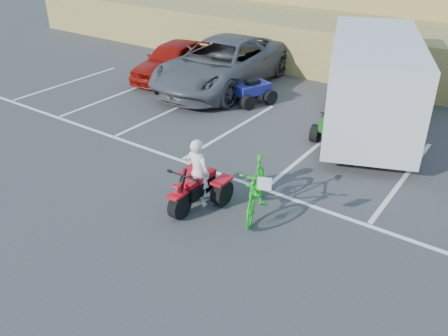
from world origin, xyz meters
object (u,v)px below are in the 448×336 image
Objects in this scene: quad_atv_blue at (252,103)px; quad_atv_green at (334,138)px; red_car at (173,60)px; cargo_trailer at (372,83)px; rider at (198,173)px; grey_pickup at (222,63)px; red_trike_atv at (195,206)px; green_dirt_bike at (256,188)px.

quad_atv_blue is 0.96× the size of quad_atv_green.
cargo_trailer is (8.45, -0.60, 0.81)m from red_car.
rider is 1.09× the size of quad_atv_green.
grey_pickup is 2.33m from quad_atv_blue.
rider is 0.25× the size of cargo_trailer.
red_car is at bearing 154.40° from cargo_trailer.
red_trike_atv is 8.74m from grey_pickup.
cargo_trailer is at bearing 64.57° from green_dirt_bike.
rider is at bearing -54.90° from red_car.
red_trike_atv is 5.59m from quad_atv_green.
red_trike_atv is at bearing -175.80° from green_dirt_bike.
red_car is (-2.27, -0.25, -0.17)m from grey_pickup.
quad_atv_blue is at bearing -17.31° from red_car.
quad_atv_blue is (4.22, -0.62, -0.75)m from red_car.
green_dirt_bike is (1.29, 0.48, -0.20)m from rider.
red_car is 4.33m from quad_atv_blue.
cargo_trailer reaches higher than red_trike_atv.
grey_pickup is 2.29m from red_car.
rider is 0.25× the size of grey_pickup.
cargo_trailer reaches higher than quad_atv_blue.
red_car is at bearing 132.19° from red_trike_atv.
green_dirt_bike is 1.37× the size of quad_atv_green.
green_dirt_bike is at bearing -95.41° from quad_atv_green.
grey_pickup reaches higher than quad_atv_blue.
rider is at bearing -109.28° from quad_atv_green.
quad_atv_green is (5.65, -1.96, -0.93)m from grey_pickup.
red_car is at bearing -177.70° from grey_pickup.
red_trike_atv is at bearing 90.00° from rider.
green_dirt_bike is 0.32× the size of cargo_trailer.
quad_atv_green is (1.13, 5.47, 0.00)m from red_trike_atv.
green_dirt_bike reaches higher than quad_atv_blue.
green_dirt_bike is at bearing -160.91° from rider.
red_trike_atv is 6.96m from cargo_trailer.
green_dirt_bike is at bearing -47.94° from red_car.
quad_atv_blue is (-3.86, 5.92, -0.64)m from green_dirt_bike.
quad_atv_green is at bearing -137.51° from cargo_trailer.
red_car is 0.66× the size of cargo_trailer.
quad_atv_green reaches higher than quad_atv_blue.
cargo_trailer is 4.51m from quad_atv_blue.
quad_atv_blue is (-2.57, 6.55, 0.00)m from red_trike_atv.
grey_pickup is 1.51× the size of red_car.
green_dirt_bike reaches higher than quad_atv_green.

